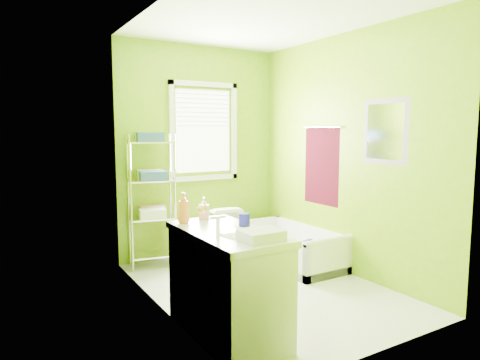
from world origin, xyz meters
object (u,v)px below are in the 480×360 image
toilet (219,232)px  vanity (228,279)px  wire_shelf_unit (153,186)px  bathtub (292,252)px

toilet → vanity: size_ratio=0.62×
wire_shelf_unit → vanity: bearing=-92.6°
vanity → bathtub: bearing=37.3°
bathtub → toilet: bearing=139.3°
bathtub → wire_shelf_unit: wire_shelf_unit is taller
bathtub → vanity: size_ratio=1.27×
vanity → wire_shelf_unit: bearing=87.4°
toilet → wire_shelf_unit: (-0.76, 0.16, 0.60)m
bathtub → vanity: bearing=-142.7°
bathtub → toilet: toilet is taller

